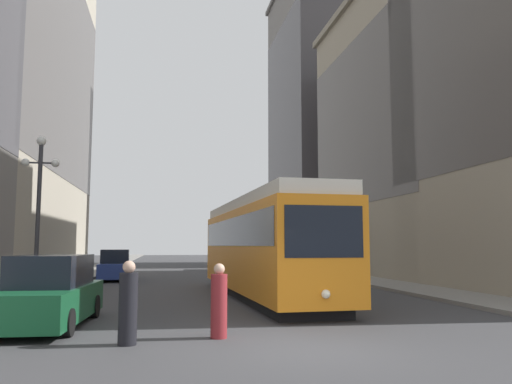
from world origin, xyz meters
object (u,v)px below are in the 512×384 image
(transit_bus, at_px, (257,247))
(parked_car_left_near, at_px, (115,266))
(pedestrian_crossing_near, at_px, (128,305))
(pedestrian_crossing_far, at_px, (219,303))
(lamp_post_left_near, at_px, (39,192))
(streetcar, at_px, (262,245))
(parked_car_left_mid, at_px, (50,293))

(transit_bus, xyz_separation_m, parked_car_left_near, (-9.88, -6.80, -1.10))
(pedestrian_crossing_near, height_order, pedestrian_crossing_far, pedestrian_crossing_near)
(transit_bus, relative_size, lamp_post_left_near, 1.92)
(streetcar, relative_size, pedestrian_crossing_near, 8.29)
(streetcar, bearing_deg, transit_bus, 77.79)
(parked_car_left_near, height_order, lamp_post_left_near, lamp_post_left_near)
(streetcar, relative_size, lamp_post_left_near, 2.37)
(parked_car_left_mid, bearing_deg, parked_car_left_near, 93.36)
(parked_car_left_mid, bearing_deg, lamp_post_left_near, 109.75)
(streetcar, relative_size, parked_car_left_near, 3.17)
(parked_car_left_mid, relative_size, pedestrian_crossing_near, 2.90)
(streetcar, relative_size, transit_bus, 1.23)
(streetcar, xyz_separation_m, pedestrian_crossing_far, (-2.65, -8.50, -1.33))
(parked_car_left_mid, xyz_separation_m, pedestrian_crossing_near, (2.15, -2.82, -0.03))
(streetcar, distance_m, pedestrian_crossing_near, 10.15)
(streetcar, distance_m, pedestrian_crossing_far, 9.01)
(parked_car_left_mid, distance_m, pedestrian_crossing_near, 3.55)
(parked_car_left_near, distance_m, parked_car_left_mid, 17.37)
(parked_car_left_near, xyz_separation_m, lamp_post_left_near, (-1.90, -10.90, 3.29))
(parked_car_left_mid, height_order, pedestrian_crossing_far, parked_car_left_mid)
(parked_car_left_mid, distance_m, pedestrian_crossing_far, 4.76)
(parked_car_left_near, distance_m, lamp_post_left_near, 11.55)
(parked_car_left_near, xyz_separation_m, parked_car_left_mid, (0.00, -17.37, 0.00))
(parked_car_left_near, relative_size, parked_car_left_mid, 0.90)
(streetcar, distance_m, parked_car_left_mid, 9.21)
(pedestrian_crossing_near, relative_size, lamp_post_left_near, 0.29)
(parked_car_left_near, height_order, parked_car_left_mid, same)
(transit_bus, bearing_deg, lamp_post_left_near, -122.34)
(pedestrian_crossing_far, bearing_deg, parked_car_left_mid, 140.20)
(pedestrian_crossing_near, height_order, lamp_post_left_near, lamp_post_left_near)
(pedestrian_crossing_near, distance_m, lamp_post_left_near, 10.66)
(pedestrian_crossing_far, bearing_deg, transit_bus, 68.07)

